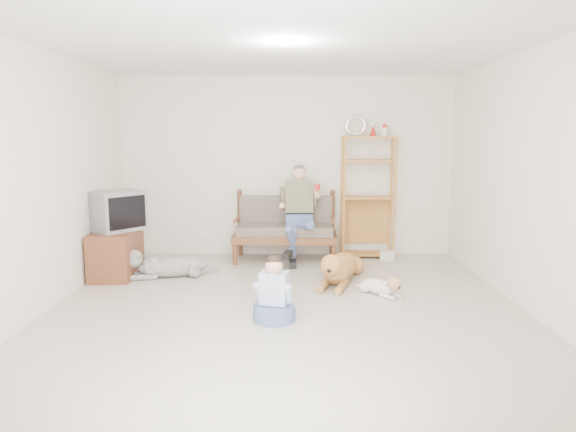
{
  "coord_description": "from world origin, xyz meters",
  "views": [
    {
      "loc": [
        0.01,
        -5.05,
        1.8
      ],
      "look_at": [
        0.02,
        1.0,
        0.86
      ],
      "focal_mm": 32.0,
      "sensor_mm": 36.0,
      "label": 1
    }
  ],
  "objects_px": {
    "etagere": "(368,196)",
    "tv_stand": "(116,253)",
    "golden_retriever": "(339,268)",
    "loveseat": "(285,227)"
  },
  "relations": [
    {
      "from": "tv_stand",
      "to": "golden_retriever",
      "type": "xyz_separation_m",
      "value": [
        2.88,
        -0.29,
        -0.12
      ]
    },
    {
      "from": "loveseat",
      "to": "tv_stand",
      "type": "height_order",
      "value": "loveseat"
    },
    {
      "from": "loveseat",
      "to": "etagere",
      "type": "bearing_deg",
      "value": 9.95
    },
    {
      "from": "loveseat",
      "to": "tv_stand",
      "type": "bearing_deg",
      "value": -155.5
    },
    {
      "from": "loveseat",
      "to": "etagere",
      "type": "distance_m",
      "value": 1.32
    },
    {
      "from": "loveseat",
      "to": "tv_stand",
      "type": "xyz_separation_m",
      "value": [
        -2.2,
        -0.9,
        -0.19
      ]
    },
    {
      "from": "tv_stand",
      "to": "etagere",
      "type": "bearing_deg",
      "value": 15.43
    },
    {
      "from": "tv_stand",
      "to": "loveseat",
      "type": "bearing_deg",
      "value": 20.42
    },
    {
      "from": "etagere",
      "to": "tv_stand",
      "type": "xyz_separation_m",
      "value": [
        -3.44,
        -1.07,
        -0.63
      ]
    },
    {
      "from": "loveseat",
      "to": "etagere",
      "type": "xyz_separation_m",
      "value": [
        1.23,
        0.17,
        0.45
      ]
    }
  ]
}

